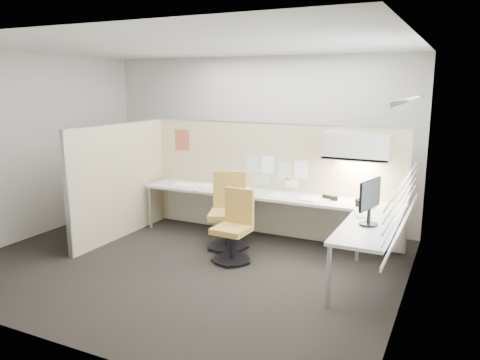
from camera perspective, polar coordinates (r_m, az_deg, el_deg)
The scene contains 28 objects.
floor at distance 6.44m, azimuth -6.41°, elevation -9.87°, with size 5.50×4.50×0.01m, color black.
ceiling at distance 6.01m, azimuth -7.04°, elevation 15.91°, with size 5.50×4.50×0.01m, color white.
wall_back at distance 8.04m, azimuth 1.94°, elevation 4.87°, with size 5.50×0.02×2.80m, color beige.
wall_front at distance 4.38m, azimuth -22.69°, elevation -1.84°, with size 5.50×0.02×2.80m, color beige.
wall_left at distance 7.88m, azimuth -23.88°, elevation 3.74°, with size 0.02×4.50×2.80m, color beige.
wall_right at distance 5.16m, azimuth 20.03°, elevation 0.31°, with size 0.02×4.50×2.80m, color beige.
window_pane at distance 5.14m, azimuth 19.86°, elevation 1.98°, with size 0.01×2.80×1.30m, color #9FADB9.
partition_back at distance 7.32m, azimuth 3.78°, elevation 0.01°, with size 4.10×0.06×1.75m, color beige.
partition_left at distance 7.44m, azimuth -14.33°, elevation -0.14°, with size 0.06×2.20×1.75m, color beige.
desk at distance 6.82m, azimuth 5.22°, elevation -3.25°, with size 4.00×2.07×0.73m.
overhead_bin at distance 6.63m, azimuth 14.07°, elevation 4.02°, with size 0.90×0.36×0.38m, color beige.
task_light_strip at distance 6.66m, azimuth 13.98°, elevation 2.23°, with size 0.60×0.06×0.02m, color #FFEABF.
pinned_papers at distance 7.23m, azimuth 4.28°, elevation 1.13°, with size 1.01×0.00×0.47m.
poster at distance 7.93m, azimuth -7.07°, elevation 4.85°, with size 0.28×0.00×0.35m, color #FF5320.
chair_left at distance 6.31m, azimuth -0.72°, elevation -5.91°, with size 0.50×0.51×0.96m.
chair_right at distance 6.81m, azimuth -1.45°, elevation -4.07°, with size 0.64×0.66×1.08m.
monitor at distance 5.60m, azimuth 15.54°, elevation -2.30°, with size 0.21×0.51×0.54m.
phone at distance 6.51m, azimuth 14.99°, elevation -2.69°, with size 0.26×0.25×0.12m.
stapler at distance 6.85m, azimuth 10.56°, elevation -2.01°, with size 0.14×0.04×0.05m, color black.
tape_dispenser at distance 6.74m, azimuth 11.42°, elevation -2.23°, with size 0.10×0.06×0.06m, color black.
coat_hook at distance 6.84m, azimuth -19.24°, elevation 3.06°, with size 0.18×0.49×1.46m.
paper_stack_0 at distance 7.63m, azimuth -7.15°, elevation -0.56°, with size 0.23×0.30×0.03m, color white.
paper_stack_1 at distance 7.52m, azimuth -4.14°, elevation -0.74°, with size 0.23×0.30×0.02m, color white.
paper_stack_2 at distance 7.16m, azimuth -0.05°, elevation -1.22°, with size 0.23×0.30×0.05m, color white.
paper_stack_3 at distance 6.93m, azimuth 4.65°, elevation -1.84°, with size 0.23×0.30×0.01m, color white.
paper_stack_4 at distance 6.76m, azimuth 8.32°, elevation -2.24°, with size 0.23×0.30×0.02m, color white.
paper_stack_5 at distance 6.10m, azimuth 14.99°, elevation -4.05°, with size 0.23×0.30×0.02m, color white.
paper_stack_6 at distance 7.53m, azimuth -5.92°, elevation -0.69°, with size 0.23×0.30×0.04m, color white.
Camera 1 is at (3.23, -5.05, 2.36)m, focal length 35.00 mm.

